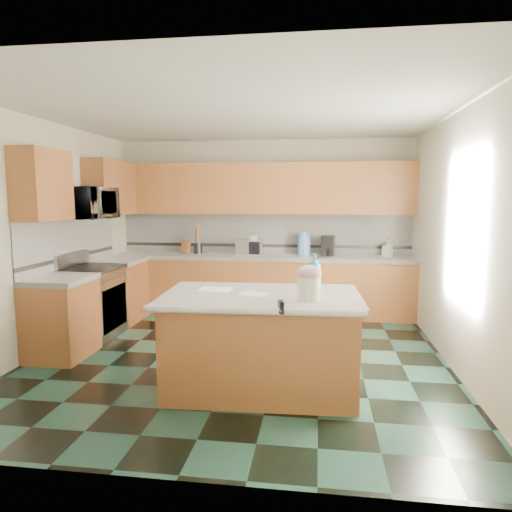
# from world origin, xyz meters

# --- Properties ---
(floor) EXTENTS (4.60, 4.60, 0.00)m
(floor) POSITION_xyz_m (0.00, 0.00, 0.00)
(floor) COLOR black
(floor) RESTS_ON ground
(ceiling) EXTENTS (4.60, 4.60, 0.00)m
(ceiling) POSITION_xyz_m (0.00, 0.00, 2.70)
(ceiling) COLOR white
(ceiling) RESTS_ON ground
(wall_back) EXTENTS (4.60, 0.04, 2.70)m
(wall_back) POSITION_xyz_m (0.00, 2.32, 1.35)
(wall_back) COLOR beige
(wall_back) RESTS_ON ground
(wall_front) EXTENTS (4.60, 0.04, 2.70)m
(wall_front) POSITION_xyz_m (0.00, -2.32, 1.35)
(wall_front) COLOR beige
(wall_front) RESTS_ON ground
(wall_left) EXTENTS (0.04, 4.60, 2.70)m
(wall_left) POSITION_xyz_m (-2.32, 0.00, 1.35)
(wall_left) COLOR beige
(wall_left) RESTS_ON ground
(wall_right) EXTENTS (0.04, 4.60, 2.70)m
(wall_right) POSITION_xyz_m (2.32, 0.00, 1.35)
(wall_right) COLOR beige
(wall_right) RESTS_ON ground
(back_base_cab) EXTENTS (4.60, 0.60, 0.86)m
(back_base_cab) POSITION_xyz_m (0.00, 2.00, 0.43)
(back_base_cab) COLOR #5B3019
(back_base_cab) RESTS_ON ground
(back_countertop) EXTENTS (4.60, 0.64, 0.06)m
(back_countertop) POSITION_xyz_m (0.00, 2.00, 0.89)
(back_countertop) COLOR silver
(back_countertop) RESTS_ON back_base_cab
(back_upper_cab) EXTENTS (4.60, 0.33, 0.78)m
(back_upper_cab) POSITION_xyz_m (0.00, 2.13, 1.94)
(back_upper_cab) COLOR #5B3019
(back_upper_cab) RESTS_ON wall_back
(back_backsplash) EXTENTS (4.60, 0.02, 0.63)m
(back_backsplash) POSITION_xyz_m (0.00, 2.29, 1.24)
(back_backsplash) COLOR silver
(back_backsplash) RESTS_ON back_countertop
(back_accent_band) EXTENTS (4.60, 0.01, 0.05)m
(back_accent_band) POSITION_xyz_m (0.00, 2.28, 1.04)
(back_accent_band) COLOR black
(back_accent_band) RESTS_ON back_countertop
(left_base_cab_rear) EXTENTS (0.60, 0.82, 0.86)m
(left_base_cab_rear) POSITION_xyz_m (-2.00, 1.29, 0.43)
(left_base_cab_rear) COLOR #5B3019
(left_base_cab_rear) RESTS_ON ground
(left_counter_rear) EXTENTS (0.64, 0.82, 0.06)m
(left_counter_rear) POSITION_xyz_m (-2.00, 1.29, 0.89)
(left_counter_rear) COLOR silver
(left_counter_rear) RESTS_ON left_base_cab_rear
(left_base_cab_front) EXTENTS (0.60, 0.72, 0.86)m
(left_base_cab_front) POSITION_xyz_m (-2.00, -0.24, 0.43)
(left_base_cab_front) COLOR #5B3019
(left_base_cab_front) RESTS_ON ground
(left_counter_front) EXTENTS (0.64, 0.72, 0.06)m
(left_counter_front) POSITION_xyz_m (-2.00, -0.24, 0.89)
(left_counter_front) COLOR silver
(left_counter_front) RESTS_ON left_base_cab_front
(left_backsplash) EXTENTS (0.02, 2.30, 0.63)m
(left_backsplash) POSITION_xyz_m (-2.29, 0.55, 1.24)
(left_backsplash) COLOR silver
(left_backsplash) RESTS_ON wall_left
(left_accent_band) EXTENTS (0.01, 2.30, 0.05)m
(left_accent_band) POSITION_xyz_m (-2.28, 0.55, 1.04)
(left_accent_band) COLOR black
(left_accent_band) RESTS_ON wall_left
(left_upper_cab_rear) EXTENTS (0.33, 1.09, 0.78)m
(left_upper_cab_rear) POSITION_xyz_m (-2.13, 1.42, 1.94)
(left_upper_cab_rear) COLOR #5B3019
(left_upper_cab_rear) RESTS_ON wall_left
(left_upper_cab_front) EXTENTS (0.33, 0.72, 0.78)m
(left_upper_cab_front) POSITION_xyz_m (-2.13, -0.24, 1.94)
(left_upper_cab_front) COLOR #5B3019
(left_upper_cab_front) RESTS_ON wall_left
(range_body) EXTENTS (0.60, 0.76, 0.88)m
(range_body) POSITION_xyz_m (-2.00, 0.50, 0.44)
(range_body) COLOR #B7B7BC
(range_body) RESTS_ON ground
(range_oven_door) EXTENTS (0.02, 0.68, 0.55)m
(range_oven_door) POSITION_xyz_m (-1.71, 0.50, 0.40)
(range_oven_door) COLOR black
(range_oven_door) RESTS_ON range_body
(range_cooktop) EXTENTS (0.62, 0.78, 0.04)m
(range_cooktop) POSITION_xyz_m (-2.00, 0.50, 0.90)
(range_cooktop) COLOR black
(range_cooktop) RESTS_ON range_body
(range_handle) EXTENTS (0.02, 0.66, 0.02)m
(range_handle) POSITION_xyz_m (-1.68, 0.50, 0.78)
(range_handle) COLOR #B7B7BC
(range_handle) RESTS_ON range_body
(range_backguard) EXTENTS (0.06, 0.76, 0.18)m
(range_backguard) POSITION_xyz_m (-2.26, 0.50, 1.02)
(range_backguard) COLOR #B7B7BC
(range_backguard) RESTS_ON range_body
(microwave) EXTENTS (0.50, 0.73, 0.41)m
(microwave) POSITION_xyz_m (-2.00, 0.50, 1.73)
(microwave) COLOR #B7B7BC
(microwave) RESTS_ON wall_left
(island_base) EXTENTS (1.75, 1.05, 0.86)m
(island_base) POSITION_xyz_m (0.36, -0.82, 0.43)
(island_base) COLOR #5B3019
(island_base) RESTS_ON ground
(island_top) EXTENTS (1.85, 1.15, 0.06)m
(island_top) POSITION_xyz_m (0.36, -0.82, 0.89)
(island_top) COLOR silver
(island_top) RESTS_ON island_base
(island_bullnose) EXTENTS (1.81, 0.13, 0.06)m
(island_bullnose) POSITION_xyz_m (0.36, -1.36, 0.89)
(island_bullnose) COLOR silver
(island_bullnose) RESTS_ON island_base
(treat_jar) EXTENTS (0.23, 0.23, 0.21)m
(treat_jar) POSITION_xyz_m (0.80, -1.02, 1.02)
(treat_jar) COLOR white
(treat_jar) RESTS_ON island_top
(treat_jar_lid) EXTENTS (0.22, 0.22, 0.14)m
(treat_jar_lid) POSITION_xyz_m (0.80, -1.02, 1.16)
(treat_jar_lid) COLOR #C996A5
(treat_jar_lid) RESTS_ON treat_jar
(treat_jar_knob) EXTENTS (0.07, 0.02, 0.02)m
(treat_jar_knob) POSITION_xyz_m (0.80, -1.02, 1.21)
(treat_jar_knob) COLOR tan
(treat_jar_knob) RESTS_ON treat_jar_lid
(treat_jar_knob_end_l) EXTENTS (0.04, 0.04, 0.04)m
(treat_jar_knob_end_l) POSITION_xyz_m (0.76, -1.02, 1.21)
(treat_jar_knob_end_l) COLOR tan
(treat_jar_knob_end_l) RESTS_ON treat_jar_lid
(treat_jar_knob_end_r) EXTENTS (0.04, 0.04, 0.04)m
(treat_jar_knob_end_r) POSITION_xyz_m (0.84, -1.02, 1.21)
(treat_jar_knob_end_r) COLOR tan
(treat_jar_knob_end_r) RESTS_ON treat_jar_lid
(soap_bottle_island) EXTENTS (0.17, 0.17, 0.35)m
(soap_bottle_island) POSITION_xyz_m (0.85, -0.56, 1.10)
(soap_bottle_island) COLOR teal
(soap_bottle_island) RESTS_ON island_top
(paper_sheet_a) EXTENTS (0.28, 0.23, 0.00)m
(paper_sheet_a) POSITION_xyz_m (0.29, -0.84, 0.92)
(paper_sheet_a) COLOR white
(paper_sheet_a) RESTS_ON island_top
(paper_sheet_b) EXTENTS (0.33, 0.26, 0.00)m
(paper_sheet_b) POSITION_xyz_m (-0.10, -0.68, 0.92)
(paper_sheet_b) COLOR white
(paper_sheet_b) RESTS_ON island_top
(clamp_body) EXTENTS (0.06, 0.12, 0.10)m
(clamp_body) POSITION_xyz_m (0.59, -1.34, 0.93)
(clamp_body) COLOR black
(clamp_body) RESTS_ON island_top
(clamp_handle) EXTENTS (0.02, 0.08, 0.02)m
(clamp_handle) POSITION_xyz_m (0.59, -1.41, 0.91)
(clamp_handle) COLOR black
(clamp_handle) RESTS_ON island_top
(knife_block) EXTENTS (0.15, 0.18, 0.24)m
(knife_block) POSITION_xyz_m (-1.21, 2.05, 1.03)
(knife_block) COLOR #472814
(knife_block) RESTS_ON back_countertop
(utensil_crock) EXTENTS (0.14, 0.14, 0.17)m
(utensil_crock) POSITION_xyz_m (-1.02, 2.08, 1.01)
(utensil_crock) COLOR black
(utensil_crock) RESTS_ON back_countertop
(utensil_bundle) EXTENTS (0.08, 0.08, 0.25)m
(utensil_bundle) POSITION_xyz_m (-1.02, 2.08, 1.21)
(utensil_bundle) COLOR #472814
(utensil_bundle) RESTS_ON utensil_crock
(toaster_oven) EXTENTS (0.43, 0.32, 0.23)m
(toaster_oven) POSITION_xyz_m (-0.19, 2.05, 1.04)
(toaster_oven) COLOR #B7B7BC
(toaster_oven) RESTS_ON back_countertop
(toaster_oven_door) EXTENTS (0.36, 0.01, 0.19)m
(toaster_oven_door) POSITION_xyz_m (-0.19, 1.92, 1.04)
(toaster_oven_door) COLOR black
(toaster_oven_door) RESTS_ON toaster_oven
(paper_towel) EXTENTS (0.13, 0.13, 0.29)m
(paper_towel) POSITION_xyz_m (-0.13, 2.10, 1.06)
(paper_towel) COLOR white
(paper_towel) RESTS_ON back_countertop
(paper_towel_base) EXTENTS (0.19, 0.19, 0.01)m
(paper_towel_base) POSITION_xyz_m (-0.13, 2.10, 0.93)
(paper_towel_base) COLOR #B7B7BC
(paper_towel_base) RESTS_ON back_countertop
(water_jug) EXTENTS (0.19, 0.19, 0.32)m
(water_jug) POSITION_xyz_m (0.65, 2.06, 1.08)
(water_jug) COLOR #557FCF
(water_jug) RESTS_ON back_countertop
(water_jug_neck) EXTENTS (0.09, 0.09, 0.05)m
(water_jug_neck) POSITION_xyz_m (0.65, 2.06, 1.26)
(water_jug_neck) COLOR #557FCF
(water_jug_neck) RESTS_ON water_jug
(coffee_maker) EXTENTS (0.21, 0.23, 0.31)m
(coffee_maker) POSITION_xyz_m (1.02, 2.08, 1.07)
(coffee_maker) COLOR black
(coffee_maker) RESTS_ON back_countertop
(coffee_carafe) EXTENTS (0.13, 0.13, 0.13)m
(coffee_carafe) POSITION_xyz_m (1.02, 2.04, 0.98)
(coffee_carafe) COLOR black
(coffee_carafe) RESTS_ON back_countertop
(soap_bottle_back) EXTENTS (0.16, 0.16, 0.25)m
(soap_bottle_back) POSITION_xyz_m (1.90, 2.05, 1.05)
(soap_bottle_back) COLOR white
(soap_bottle_back) RESTS_ON back_countertop
(soap_back_cap) EXTENTS (0.02, 0.02, 0.03)m
(soap_back_cap) POSITION_xyz_m (1.90, 2.05, 1.19)
(soap_back_cap) COLOR red
(soap_back_cap) RESTS_ON soap_bottle_back
(window_light_proxy) EXTENTS (0.02, 1.40, 1.10)m
(window_light_proxy) POSITION_xyz_m (2.29, -0.20, 1.50)
(window_light_proxy) COLOR white
(window_light_proxy) RESTS_ON wall_right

